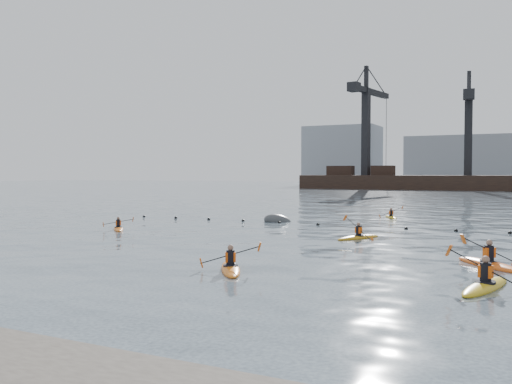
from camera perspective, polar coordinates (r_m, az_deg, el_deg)
ground at (r=17.08m, az=-13.35°, el=-10.15°), size 400.00×400.00×0.00m
float_line at (r=37.27m, az=8.78°, el=-3.49°), size 33.24×0.73×0.24m
barge_pier at (r=123.32m, az=21.29°, el=1.08°), size 72.00×19.30×29.50m
skyline at (r=163.42m, az=23.43°, el=3.82°), size 141.00×28.00×22.00m
kayaker_0 at (r=20.13m, az=-2.70°, el=-7.95°), size 2.35×3.20×1.17m
kayaker_1 at (r=18.47m, az=23.00°, el=-8.99°), size 2.47×3.68×1.40m
kayaker_2 at (r=35.48m, az=-14.29°, el=-3.71°), size 2.34×2.51×0.92m
kayaker_3 at (r=30.22m, az=10.74°, el=-4.66°), size 2.05×3.10×1.38m
kayaker_4 at (r=22.78m, az=23.33°, el=-6.92°), size 2.95×3.23×1.42m
kayaker_5 at (r=44.63m, az=14.03°, el=-2.55°), size 1.82×2.80×1.09m
mooring_buoy at (r=40.08m, az=2.32°, el=-3.13°), size 2.60×2.31×1.48m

